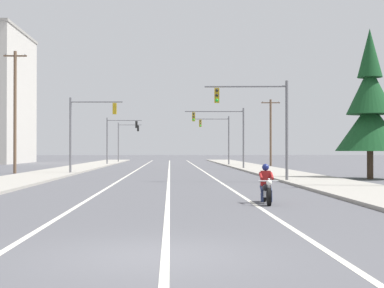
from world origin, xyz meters
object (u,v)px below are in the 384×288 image
object	(u,v)px
traffic_signal_near_right	(263,115)
traffic_signal_far_right	(219,133)
traffic_signal_far_left	(125,137)
conifer_tree_right_verge_near	(370,110)
traffic_signal_near_left	(85,124)
traffic_signal_mid_right	(226,128)
utility_pole_left_near	(15,110)
utility_pole_right_far	(271,131)
motorcycle_with_rider	(266,188)
traffic_signal_mid_left	(117,134)

from	to	relation	value
traffic_signal_near_right	traffic_signal_far_right	world-z (taller)	same
traffic_signal_far_left	conifer_tree_right_verge_near	bearing A→B (deg)	-68.09
traffic_signal_near_left	traffic_signal_far_left	bearing A→B (deg)	90.24
traffic_signal_near_right	traffic_signal_mid_right	bearing A→B (deg)	90.02
utility_pole_left_near	conifer_tree_right_verge_near	xyz separation A→B (m)	(26.42, -10.04, -0.63)
traffic_signal_far_right	utility_pole_left_near	size ratio (longest dim) A/B	0.61
utility_pole_left_near	traffic_signal_near_right	bearing A→B (deg)	-35.85
traffic_signal_near_left	traffic_signal_mid_right	world-z (taller)	same
traffic_signal_far_left	utility_pole_left_near	world-z (taller)	utility_pole_left_near
traffic_signal_near_right	utility_pole_left_near	distance (m)	22.96
traffic_signal_near_right	conifer_tree_right_verge_near	xyz separation A→B (m)	(7.84, 3.39, 0.56)
utility_pole_right_far	traffic_signal_mid_right	bearing A→B (deg)	-119.85
motorcycle_with_rider	utility_pole_left_near	world-z (taller)	utility_pole_left_near
traffic_signal_far_right	traffic_signal_near_left	bearing A→B (deg)	-117.37
traffic_signal_mid_right	utility_pole_left_near	bearing A→B (deg)	-153.10
traffic_signal_near_left	traffic_signal_far_right	xyz separation A→B (m)	(13.04, 25.19, 0.00)
traffic_signal_near_right	utility_pole_left_near	world-z (taller)	utility_pole_left_near
conifer_tree_right_verge_near	traffic_signal_far_left	bearing A→B (deg)	111.91
utility_pole_right_far	conifer_tree_right_verge_near	size ratio (longest dim) A/B	0.79
conifer_tree_right_verge_near	traffic_signal_mid_left	bearing A→B (deg)	118.67
traffic_signal_mid_right	traffic_signal_far_right	distance (m)	14.13
motorcycle_with_rider	traffic_signal_far_right	size ratio (longest dim) A/B	0.35
traffic_signal_mid_left	traffic_signal_far_right	world-z (taller)	same
traffic_signal_near_left	utility_pole_left_near	world-z (taller)	utility_pole_left_near
traffic_signal_near_right	conifer_tree_right_verge_near	size ratio (longest dim) A/B	0.61
motorcycle_with_rider	conifer_tree_right_verge_near	world-z (taller)	conifer_tree_right_verge_near
traffic_signal_near_right	utility_pole_right_far	xyz separation A→B (m)	(6.56, 34.29, 0.15)
traffic_signal_far_right	traffic_signal_far_left	size ratio (longest dim) A/B	1.00
traffic_signal_near_right	utility_pole_left_near	bearing A→B (deg)	144.15
traffic_signal_mid_right	conifer_tree_right_verge_near	distance (m)	20.99
utility_pole_right_far	traffic_signal_mid_left	bearing A→B (deg)	161.17
traffic_signal_far_left	utility_pole_right_far	world-z (taller)	utility_pole_right_far
traffic_signal_mid_right	traffic_signal_near_left	bearing A→B (deg)	-138.49
traffic_signal_mid_left	utility_pole_left_near	bearing A→B (deg)	-102.23
traffic_signal_mid_right	conifer_tree_right_verge_near	size ratio (longest dim) A/B	0.61
motorcycle_with_rider	traffic_signal_mid_left	xyz separation A→B (m)	(-10.51, 54.62, 3.49)
traffic_signal_mid_right	traffic_signal_far_left	distance (m)	34.04
traffic_signal_near_left	utility_pole_right_far	world-z (taller)	utility_pole_right_far
traffic_signal_near_left	traffic_signal_far_left	xyz separation A→B (m)	(-0.18, 42.65, -0.04)
motorcycle_with_rider	traffic_signal_near_right	bearing A→B (deg)	81.23
motorcycle_with_rider	traffic_signal_mid_left	distance (m)	55.74
traffic_signal_mid_right	traffic_signal_mid_left	bearing A→B (deg)	125.08
utility_pole_left_near	utility_pole_right_far	size ratio (longest dim) A/B	1.26
utility_pole_left_near	traffic_signal_near_left	bearing A→B (deg)	-15.16
motorcycle_with_rider	traffic_signal_near_left	distance (m)	27.82
traffic_signal_near_left	conifer_tree_right_verge_near	xyz separation A→B (m)	(20.35, -8.39, 0.61)
traffic_signal_near_right	traffic_signal_near_left	bearing A→B (deg)	136.73
traffic_signal_mid_right	traffic_signal_far_right	size ratio (longest dim) A/B	1.00
utility_pole_right_far	traffic_signal_far_right	bearing A→B (deg)	156.02
conifer_tree_right_verge_near	traffic_signal_near_right	bearing A→B (deg)	-156.61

